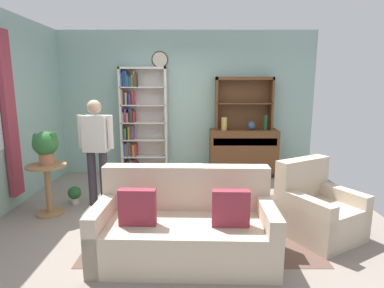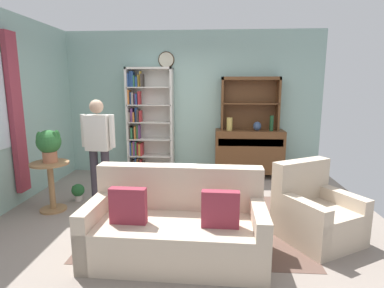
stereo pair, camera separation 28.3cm
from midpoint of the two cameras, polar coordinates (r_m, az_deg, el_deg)
The scene contains 17 objects.
ground_plane at distance 4.43m, azimuth 0.38°, elevation -12.79°, with size 5.40×4.60×0.02m, color gray.
wall_back at distance 6.19m, azimuth 1.56°, elevation 7.48°, with size 5.00×0.09×2.80m.
area_rug at distance 4.14m, azimuth 2.98°, elevation -14.33°, with size 2.57×2.07×0.01m, color brown.
bookshelf at distance 6.15m, azimuth -7.10°, elevation 4.00°, with size 0.90×0.30×2.10m.
sideboard at distance 6.10m, azimuth 11.77°, elevation -1.29°, with size 1.30×0.45×0.92m.
sideboard_hutch at distance 6.08m, azimuth 12.01°, elevation 8.65°, with size 1.10×0.26×1.00m.
vase_tall at distance 5.89m, azimuth 8.31°, elevation 3.66°, with size 0.11×0.11×0.24m, color tan.
vase_round at distance 5.97m, azimuth 13.28°, elevation 3.22°, with size 0.15×0.15×0.17m, color #33476B.
bottle_wine at distance 5.99m, azimuth 15.79°, elevation 3.71°, with size 0.07×0.07×0.29m, color #194223.
couch_floral at distance 3.31m, azimuth -0.36°, elevation -15.12°, with size 1.82×0.90×0.90m.
armchair_floral at distance 3.98m, azimuth 23.77°, elevation -11.88°, with size 1.04×1.05×0.88m.
plant_stand at distance 4.75m, azimuth -23.04°, elevation -6.34°, with size 0.52×0.52×0.71m.
potted_plant_large at distance 4.63m, azimuth -23.27°, elevation 0.11°, with size 0.33×0.33×0.45m.
potted_plant_small at distance 5.07m, azimuth -18.84°, elevation -8.27°, with size 0.19×0.19×0.27m.
person_reading at distance 4.70m, azimuth -15.24°, elevation -0.05°, with size 0.53×0.23×1.56m.
coffee_table at distance 4.19m, azimuth 2.79°, elevation -8.86°, with size 0.80×0.50×0.42m.
book_stack at distance 4.24m, azimuth 4.77°, elevation -7.12°, with size 0.21×0.15×0.08m.
Camera 2 is at (0.38, -4.05, 1.76)m, focal length 28.89 mm.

